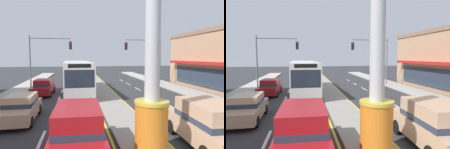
{
  "view_description": "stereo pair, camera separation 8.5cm",
  "coord_description": "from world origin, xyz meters",
  "views": [
    {
      "loc": [
        -2.66,
        0.02,
        3.75
      ],
      "look_at": [
        -0.42,
        12.82,
        2.6
      ],
      "focal_mm": 32.07,
      "sensor_mm": 36.0,
      "label": 1
    },
    {
      "loc": [
        -2.58,
        0.0,
        3.75
      ],
      "look_at": [
        -0.42,
        12.82,
        2.6
      ],
      "focal_mm": 32.07,
      "sensor_mm": 36.0,
      "label": 2
    }
  ],
  "objects": [
    {
      "name": "traffic_light_right_side",
      "position": [
        6.25,
        24.6,
        4.25
      ],
      "size": [
        4.86,
        0.46,
        6.2
      ],
      "color": "slate",
      "rests_on": "ground"
    },
    {
      "name": "suv_near_left_lane",
      "position": [
        -2.66,
        7.42,
        0.98
      ],
      "size": [
        2.03,
        4.63,
        1.9
      ],
      "color": "maroon",
      "rests_on": "ground"
    },
    {
      "name": "traffic_light_left_side",
      "position": [
        -6.25,
        24.41,
        4.25
      ],
      "size": [
        4.86,
        0.46,
        6.2
      ],
      "color": "slate",
      "rests_on": "ground"
    },
    {
      "name": "lane_markings",
      "position": [
        0.0,
        16.65,
        0.0
      ],
      "size": [
        8.77,
        52.0,
        0.01
      ],
      "color": "silver",
      "rests_on": "ground"
    },
    {
      "name": "sedan_far_left_oncoming",
      "position": [
        -5.97,
        12.29,
        0.79
      ],
      "size": [
        1.89,
        4.33,
        1.53
      ],
      "color": "tan",
      "rests_on": "ground"
    },
    {
      "name": "bus_near_right_lane",
      "position": [
        -2.67,
        21.01,
        1.87
      ],
      "size": [
        2.9,
        11.28,
        3.26
      ],
      "color": "silver",
      "rests_on": "ground"
    },
    {
      "name": "median_strip",
      "position": [
        0.0,
        18.0,
        0.07
      ],
      "size": [
        2.03,
        52.0,
        0.14
      ],
      "primitive_type": "cube",
      "color": "gray",
      "rests_on": "ground"
    },
    {
      "name": "suv_mid_left_lane",
      "position": [
        2.66,
        7.33,
        0.98
      ],
      "size": [
        2.13,
        4.68,
        1.9
      ],
      "color": "tan",
      "rests_on": "ground"
    },
    {
      "name": "district_sign",
      "position": [
        0.0,
        6.83,
        4.25
      ],
      "size": [
        6.4,
        1.26,
        8.15
      ],
      "color": "orange",
      "rests_on": "median_strip"
    },
    {
      "name": "sidewalk_right",
      "position": [
        8.88,
        16.0,
        0.09
      ],
      "size": [
        2.52,
        60.0,
        0.18
      ],
      "primitive_type": "cube",
      "color": "#ADA89E",
      "rests_on": "ground"
    },
    {
      "name": "sedan_far_right_lane",
      "position": [
        -5.96,
        20.45,
        0.79
      ],
      "size": [
        1.92,
        4.34,
        1.53
      ],
      "color": "maroon",
      "rests_on": "ground"
    }
  ]
}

